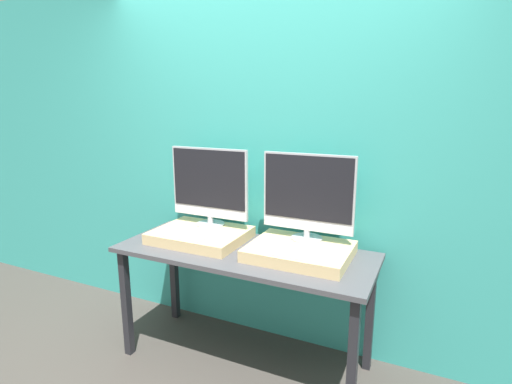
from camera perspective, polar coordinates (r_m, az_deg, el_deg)
The scene contains 8 objects.
wall_back at distance 2.80m, azimuth 1.91°, elevation 4.09°, with size 8.00×0.04×2.60m.
workbench at distance 2.61m, azimuth -1.69°, elevation -10.18°, with size 1.65×0.66×0.79m.
wooden_riser_left at distance 2.77m, azimuth -7.91°, elevation -6.11°, with size 0.61×0.48×0.07m.
monitor_left at distance 2.79m, azimuth -6.67°, elevation 0.91°, with size 0.59×0.20×0.55m.
keyboard_left at distance 2.62m, azimuth -10.04°, elevation -6.32°, with size 0.27×0.11×0.01m.
wooden_riser_right at distance 2.48m, azimuth 6.28°, elevation -8.41°, with size 0.61×0.48×0.07m.
monitor_right at distance 2.50m, azimuth 7.43°, elevation -0.52°, with size 0.59×0.20×0.55m.
keyboard_right at distance 2.31m, azimuth 4.87°, elevation -8.87°, with size 0.27×0.11×0.01m.
Camera 1 is at (1.09, -1.81, 1.73)m, focal length 28.00 mm.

